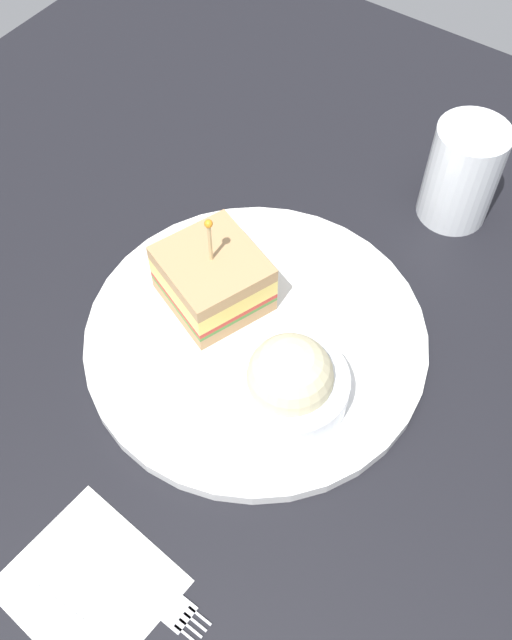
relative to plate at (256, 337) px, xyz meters
The scene contains 8 objects.
ground_plane 1.64cm from the plate, ahead, with size 101.01×101.01×2.00cm, color black.
plate is the anchor object (origin of this frame).
sandwich_half_center 6.26cm from the plate, 10.97° to the right, with size 10.49×10.21×10.01cm.
coleslaw_bowl 7.46cm from the plate, 147.73° to the left, with size 9.41×9.41×6.78cm.
drink_glass 24.92cm from the plate, 106.53° to the right, with size 6.80×6.80×10.12cm.
napkin 23.71cm from the plate, 95.04° to the left, with size 11.06×9.96×0.15cm, color white.
fork 22.29cm from the plate, 105.87° to the left, with size 12.18×2.31×0.35cm.
knife 26.33cm from the plate, 101.65° to the left, with size 12.03×1.75×0.35cm.
Camera 1 is at (-19.45, 27.88, 52.78)cm, focal length 40.54 mm.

